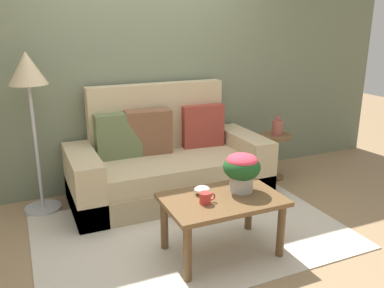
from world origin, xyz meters
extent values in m
plane|color=#997A56|center=(0.00, 0.00, 0.00)|extent=(14.00, 14.00, 0.00)
cube|color=slate|center=(0.00, 1.33, 1.34)|extent=(6.40, 0.12, 2.67)
cube|color=beige|center=(0.00, 0.00, 0.01)|extent=(2.61, 1.75, 0.01)
cube|color=tan|center=(0.10, 0.77, 0.12)|extent=(2.01, 0.91, 0.24)
cube|color=tan|center=(0.10, 0.75, 0.34)|extent=(1.48, 0.82, 0.20)
cube|color=tan|center=(0.10, 1.15, 0.68)|extent=(1.48, 0.16, 0.93)
cube|color=tan|center=(-0.77, 0.77, 0.30)|extent=(0.27, 0.91, 0.59)
cube|color=tan|center=(0.97, 0.77, 0.30)|extent=(0.27, 0.91, 0.59)
cube|color=#93382D|center=(0.58, 1.00, 0.67)|extent=(0.47, 0.18, 0.46)
cube|color=brown|center=(-0.05, 0.98, 0.67)|extent=(0.49, 0.24, 0.48)
cube|color=#607047|center=(-0.37, 0.99, 0.66)|extent=(0.46, 0.16, 0.46)
cylinder|color=brown|center=(-0.31, -0.63, 0.22)|extent=(0.06, 0.06, 0.44)
cylinder|color=brown|center=(0.48, -0.63, 0.22)|extent=(0.06, 0.06, 0.44)
cylinder|color=brown|center=(-0.31, -0.16, 0.22)|extent=(0.06, 0.06, 0.44)
cylinder|color=brown|center=(0.48, -0.16, 0.22)|extent=(0.06, 0.06, 0.44)
cube|color=brown|center=(0.09, -0.39, 0.46)|extent=(0.91, 0.59, 0.04)
cylinder|color=brown|center=(1.40, 0.78, 0.01)|extent=(0.24, 0.24, 0.03)
cylinder|color=brown|center=(1.40, 0.78, 0.26)|extent=(0.04, 0.04, 0.47)
cylinder|color=brown|center=(1.40, 0.78, 0.51)|extent=(0.36, 0.36, 0.03)
cylinder|color=#B2B2B7|center=(-1.15, 0.99, 0.01)|extent=(0.35, 0.35, 0.03)
cylinder|color=#B2B2B7|center=(-1.15, 0.99, 0.63)|extent=(0.03, 0.03, 1.20)
cone|color=#C6B289|center=(-1.15, 0.99, 1.37)|extent=(0.34, 0.34, 0.29)
cylinder|color=#B7B2A8|center=(0.28, -0.34, 0.55)|extent=(0.19, 0.19, 0.13)
ellipsoid|color=#1E5123|center=(0.28, -0.34, 0.68)|extent=(0.29, 0.29, 0.21)
ellipsoid|color=#DB384C|center=(0.28, -0.34, 0.73)|extent=(0.25, 0.25, 0.11)
cylinder|color=red|center=(-0.08, -0.43, 0.52)|extent=(0.08, 0.08, 0.09)
torus|color=red|center=(-0.03, -0.43, 0.52)|extent=(0.06, 0.01, 0.06)
cylinder|color=silver|center=(-0.03, -0.28, 0.49)|extent=(0.05, 0.05, 0.02)
ellipsoid|color=silver|center=(-0.03, -0.28, 0.52)|extent=(0.13, 0.13, 0.06)
cylinder|color=#934C42|center=(1.41, 0.77, 0.61)|extent=(0.13, 0.13, 0.17)
cylinder|color=#934C42|center=(1.41, 0.77, 0.73)|extent=(0.06, 0.06, 0.06)
camera|label=1|loc=(-1.26, -2.87, 1.76)|focal=37.55mm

